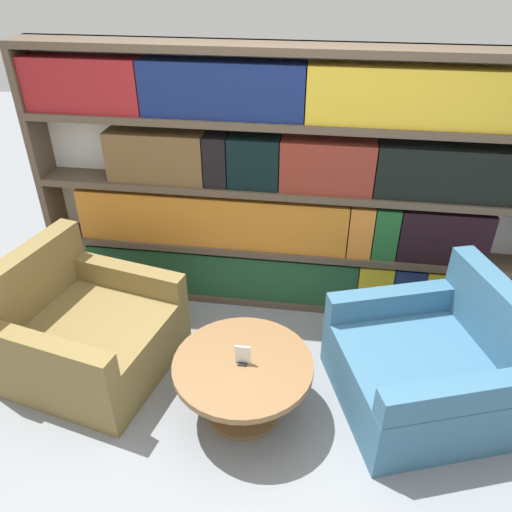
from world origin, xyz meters
TOP-DOWN VIEW (x-y plane):
  - ground_plane at (0.00, 0.00)m, footprint 14.00×14.00m
  - bookshelf at (0.01, 1.33)m, footprint 3.53×0.30m
  - armchair_left at (-1.16, 0.41)m, footprint 1.12×1.10m
  - armchair_right at (1.01, 0.41)m, footprint 1.20×1.19m
  - coffee_table at (-0.08, 0.15)m, footprint 0.81×0.81m
  - table_sign at (-0.08, 0.15)m, footprint 0.09×0.06m

SIDE VIEW (x-z plane):
  - ground_plane at x=0.00m, z-range 0.00..0.00m
  - armchair_left at x=-1.16m, z-range -0.13..0.67m
  - armchair_right at x=1.01m, z-range -0.13..0.67m
  - coffee_table at x=-0.08m, z-range 0.09..0.49m
  - table_sign at x=-0.08m, z-range 0.39..0.51m
  - bookshelf at x=0.01m, z-range -0.03..1.88m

